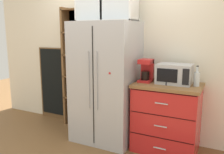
{
  "coord_description": "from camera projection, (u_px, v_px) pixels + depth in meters",
  "views": [
    {
      "loc": [
        1.61,
        -2.98,
        1.59
      ],
      "look_at": [
        0.1,
        -0.01,
        0.95
      ],
      "focal_mm": 37.91,
      "sensor_mm": 36.0,
      "label": 1
    }
  ],
  "objects": [
    {
      "name": "refrigerator",
      "position": [
        106.0,
        82.0,
        3.46
      ],
      "size": [
        0.89,
        0.73,
        1.74
      ],
      "color": "#B7BABF",
      "rests_on": "ground"
    },
    {
      "name": "pantry_shelf_column",
      "position": [
        78.0,
        67.0,
        4.02
      ],
      "size": [
        0.49,
        0.24,
        1.99
      ],
      "color": "brown",
      "rests_on": "ground"
    },
    {
      "name": "microwave",
      "position": [
        175.0,
        74.0,
        3.09
      ],
      "size": [
        0.44,
        0.33,
        0.26
      ],
      "color": "#B7BABF",
      "rests_on": "counter_cabinet"
    },
    {
      "name": "wall_back_cream",
      "position": [
        118.0,
        52.0,
        3.74
      ],
      "size": [
        4.95,
        0.1,
        2.55
      ],
      "primitive_type": "cube",
      "color": "silver",
      "rests_on": "ground"
    },
    {
      "name": "bottle_clear",
      "position": [
        197.0,
        77.0,
        2.94
      ],
      "size": [
        0.07,
        0.07,
        0.26
      ],
      "color": "silver",
      "rests_on": "counter_cabinet"
    },
    {
      "name": "mug_charcoal",
      "position": [
        167.0,
        82.0,
        3.03
      ],
      "size": [
        0.11,
        0.08,
        0.08
      ],
      "color": "#2D2D33",
      "rests_on": "counter_cabinet"
    },
    {
      "name": "ground_plane",
      "position": [
        106.0,
        137.0,
        3.63
      ],
      "size": [
        10.64,
        10.64,
        0.0
      ],
      "primitive_type": "plane",
      "color": "brown"
    },
    {
      "name": "coffee_maker",
      "position": [
        146.0,
        70.0,
        3.22
      ],
      "size": [
        0.17,
        0.2,
        0.31
      ],
      "color": "red",
      "rests_on": "counter_cabinet"
    },
    {
      "name": "chalkboard_menu",
      "position": [
        54.0,
        83.0,
        4.36
      ],
      "size": [
        0.6,
        0.04,
        1.31
      ],
      "color": "brown",
      "rests_on": "ground"
    },
    {
      "name": "counter_cabinet",
      "position": [
        167.0,
        117.0,
        3.19
      ],
      "size": [
        0.86,
        0.62,
        0.92
      ],
      "color": "red",
      "rests_on": "ground"
    }
  ]
}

